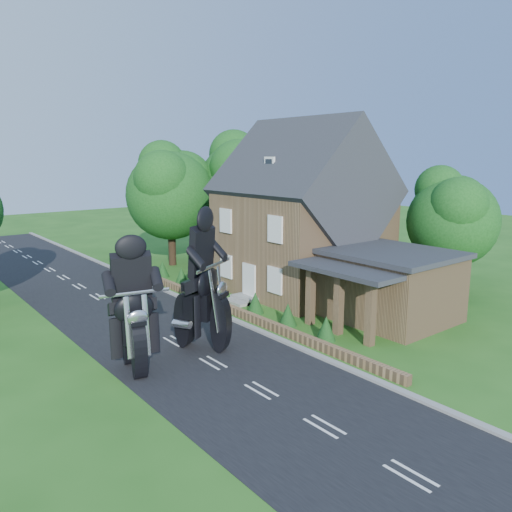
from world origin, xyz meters
TOP-DOWN VIEW (x-y plane):
  - ground at (0.00, 0.00)m, footprint 120.00×120.00m
  - road at (0.00, 0.00)m, footprint 7.00×80.00m
  - kerb at (3.65, 0.00)m, footprint 0.30×80.00m
  - garden_wall at (4.30, 5.00)m, footprint 0.30×22.00m
  - house at (10.49, 6.00)m, footprint 9.54×8.64m
  - annex at (9.87, -0.80)m, footprint 7.05×5.94m
  - tree_annex_side at (17.13, 0.10)m, footprint 5.64×5.20m
  - tree_house_right at (16.65, 8.62)m, footprint 6.51×6.00m
  - tree_behind_house at (14.18, 16.14)m, footprint 7.81×7.20m
  - tree_behind_left at (8.16, 17.13)m, footprint 6.94×6.40m
  - shrub_a at (5.30, -1.00)m, footprint 0.90×0.90m
  - shrub_b at (5.30, 1.50)m, footprint 0.90×0.90m
  - shrub_c at (5.30, 4.00)m, footprint 0.90×0.90m
  - shrub_d at (5.30, 9.00)m, footprint 0.90×0.90m
  - shrub_e at (5.30, 11.50)m, footprint 0.90×0.90m
  - shrub_f at (5.30, 14.00)m, footprint 0.90×0.90m
  - motorcycle_lead at (0.52, 1.50)m, footprint 1.38×1.93m
  - motorcycle_follow at (-2.69, 1.19)m, footprint 0.78×1.74m

SIDE VIEW (x-z plane):
  - ground at x=0.00m, z-range 0.00..0.00m
  - road at x=0.00m, z-range 0.00..0.02m
  - kerb at x=3.65m, z-range 0.00..0.12m
  - garden_wall at x=4.30m, z-range 0.00..0.40m
  - shrub_a at x=5.30m, z-range 0.00..1.10m
  - shrub_b at x=5.30m, z-range 0.00..1.10m
  - shrub_c at x=5.30m, z-range 0.00..1.10m
  - shrub_d at x=5.30m, z-range 0.00..1.10m
  - shrub_e at x=5.30m, z-range 0.00..1.10m
  - shrub_f at x=5.30m, z-range 0.00..1.10m
  - motorcycle_follow at x=-2.69m, z-range 0.00..1.57m
  - motorcycle_lead at x=0.52m, z-range 0.00..1.80m
  - annex at x=9.87m, z-range 0.05..3.49m
  - house at x=10.49m, z-range -0.78..9.46m
  - tree_annex_side at x=17.13m, z-range 0.95..8.43m
  - tree_house_right at x=16.65m, z-range 0.99..9.39m
  - tree_behind_left at x=8.16m, z-range 1.15..10.31m
  - tree_behind_house at x=14.18m, z-range 1.19..11.27m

